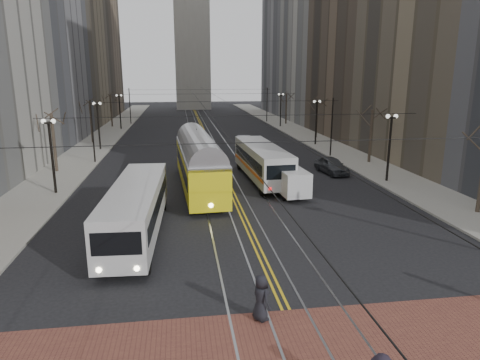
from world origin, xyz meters
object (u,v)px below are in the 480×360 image
object	(u,v)px
streetcar	(199,168)
sedan_grey	(331,165)
rear_bus	(262,163)
pedestrian_a	(261,298)
sedan_silver	(244,142)
cargo_van	(289,182)
transit_bus	(136,211)

from	to	relation	value
streetcar	sedan_grey	distance (m)	13.27
rear_bus	pedestrian_a	world-z (taller)	rear_bus
sedan_silver	sedan_grey	bearing A→B (deg)	-61.64
cargo_van	sedan_grey	bearing A→B (deg)	45.46
sedan_grey	streetcar	bearing A→B (deg)	-170.42
streetcar	pedestrian_a	bearing A→B (deg)	-88.84
streetcar	rear_bus	bearing A→B (deg)	17.62
pedestrian_a	sedan_grey	bearing A→B (deg)	-50.28
rear_bus	sedan_silver	world-z (taller)	rear_bus
cargo_van	pedestrian_a	xyz separation A→B (m)	(-5.41, -16.70, -0.15)
sedan_grey	pedestrian_a	size ratio (longest dim) A/B	2.48
cargo_van	pedestrian_a	bearing A→B (deg)	-111.77
transit_bus	streetcar	distance (m)	10.87
streetcar	rear_bus	world-z (taller)	streetcar
cargo_van	sedan_silver	distance (m)	21.82
rear_bus	sedan_silver	distance (m)	16.89
cargo_van	sedan_silver	bearing A→B (deg)	86.78
rear_bus	sedan_silver	bearing A→B (deg)	83.94
transit_bus	cargo_van	world-z (taller)	transit_bus
transit_bus	sedan_silver	xyz separation A→B (m)	(10.62, 29.01, -0.75)
transit_bus	sedan_grey	distance (m)	21.80
transit_bus	streetcar	size ratio (longest dim) A/B	0.81
streetcar	pedestrian_a	world-z (taller)	streetcar
rear_bus	pedestrian_a	xyz separation A→B (m)	(-4.21, -21.67, -0.63)
cargo_van	sedan_grey	world-z (taller)	cargo_van
sedan_grey	sedan_silver	distance (m)	16.20
streetcar	cargo_van	bearing A→B (deg)	-25.90
transit_bus	sedan_silver	bearing A→B (deg)	72.51
transit_bus	rear_bus	size ratio (longest dim) A/B	1.02
sedan_silver	rear_bus	bearing A→B (deg)	-86.98
streetcar	rear_bus	xyz separation A→B (m)	(5.58, 2.09, -0.22)
cargo_van	sedan_grey	xyz separation A→B (m)	(5.85, 6.80, -0.31)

